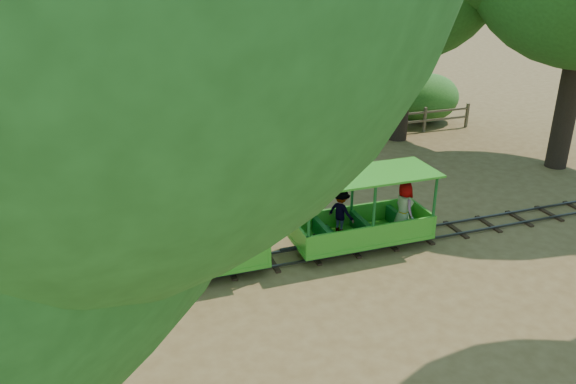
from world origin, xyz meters
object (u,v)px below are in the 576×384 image
object	(u,v)px
locomotive	(14,237)
fence	(257,135)
carriage_rear	(365,218)
carriage_front	(186,245)

from	to	relation	value
locomotive	fence	xyz separation A→B (m)	(7.22, 7.92, -0.94)
carriage_rear	locomotive	bearing A→B (deg)	179.47
locomotive	carriage_front	bearing A→B (deg)	-0.93
fence	carriage_rear	bearing A→B (deg)	-87.43
carriage_front	fence	world-z (taller)	carriage_front
locomotive	fence	size ratio (longest dim) A/B	0.15
carriage_rear	fence	xyz separation A→B (m)	(-0.36, 7.99, -0.20)
locomotive	carriage_front	xyz separation A→B (m)	(3.29, -0.05, -0.73)
carriage_front	carriage_rear	size ratio (longest dim) A/B	1.00
fence	locomotive	bearing A→B (deg)	-132.35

